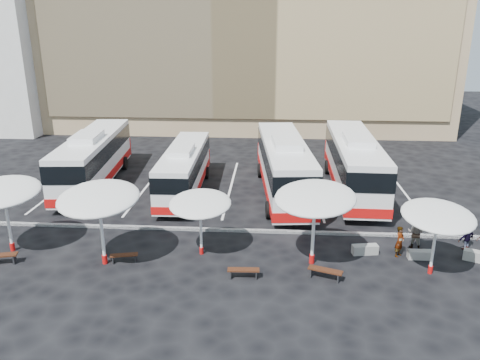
# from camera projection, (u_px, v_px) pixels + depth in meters

# --- Properties ---
(ground) EXTENTS (120.00, 120.00, 0.00)m
(ground) POSITION_uv_depth(u_px,v_px,m) (218.00, 235.00, 25.66)
(ground) COLOR black
(ground) RESTS_ON ground
(sandstone_building) EXTENTS (42.00, 18.25, 29.60)m
(sandstone_building) POSITION_uv_depth(u_px,v_px,m) (249.00, 8.00, 51.79)
(sandstone_building) COLOR tan
(sandstone_building) RESTS_ON ground
(curb_divider) EXTENTS (34.00, 0.25, 0.15)m
(curb_divider) POSITION_uv_depth(u_px,v_px,m) (219.00, 230.00, 26.11)
(curb_divider) COLOR black
(curb_divider) RESTS_ON ground
(bay_lines) EXTENTS (24.15, 12.00, 0.01)m
(bay_lines) POSITION_uv_depth(u_px,v_px,m) (231.00, 187.00, 33.22)
(bay_lines) COLOR white
(bay_lines) RESTS_ON ground
(bus_0) EXTENTS (3.69, 12.57, 3.93)m
(bus_0) POSITION_uv_depth(u_px,v_px,m) (94.00, 157.00, 33.19)
(bus_0) COLOR white
(bus_0) RESTS_ON ground
(bus_1) EXTENTS (2.68, 10.74, 3.39)m
(bus_1) POSITION_uv_depth(u_px,v_px,m) (184.00, 168.00, 31.64)
(bus_1) COLOR white
(bus_1) RESTS_ON ground
(bus_2) EXTENTS (3.88, 12.96, 4.05)m
(bus_2) POSITION_uv_depth(u_px,v_px,m) (284.00, 164.00, 31.26)
(bus_2) COLOR white
(bus_2) RESTS_ON ground
(bus_3) EXTENTS (3.19, 12.92, 4.09)m
(bus_3) POSITION_uv_depth(u_px,v_px,m) (354.00, 162.00, 31.84)
(bus_3) COLOR white
(bus_3) RESTS_ON ground
(sunshade_0) EXTENTS (4.29, 4.32, 3.75)m
(sunshade_0) POSITION_uv_depth(u_px,v_px,m) (3.00, 192.00, 22.88)
(sunshade_0) COLOR white
(sunshade_0) RESTS_ON ground
(sunshade_1) EXTENTS (3.78, 3.82, 3.95)m
(sunshade_1) POSITION_uv_depth(u_px,v_px,m) (99.00, 198.00, 21.54)
(sunshade_1) COLOR white
(sunshade_1) RESTS_ON ground
(sunshade_2) EXTENTS (3.13, 3.17, 3.19)m
(sunshade_2) POSITION_uv_depth(u_px,v_px,m) (200.00, 204.00, 22.69)
(sunshade_2) COLOR white
(sunshade_2) RESTS_ON ground
(sunshade_3) EXTENTS (4.97, 4.99, 3.96)m
(sunshade_3) POSITION_uv_depth(u_px,v_px,m) (315.00, 198.00, 21.57)
(sunshade_3) COLOR white
(sunshade_3) RESTS_ON ground
(sunshade_4) EXTENTS (3.46, 3.50, 3.38)m
(sunshade_4) POSITION_uv_depth(u_px,v_px,m) (438.00, 216.00, 20.80)
(sunshade_4) COLOR white
(sunshade_4) RESTS_ON ground
(wood_bench_0) EXTENTS (1.67, 0.82, 0.50)m
(wood_bench_0) POSITION_uv_depth(u_px,v_px,m) (0.00, 257.00, 22.43)
(wood_bench_0) COLOR black
(wood_bench_0) RESTS_ON ground
(wood_bench_1) EXTENTS (1.37, 0.62, 0.41)m
(wood_bench_1) POSITION_uv_depth(u_px,v_px,m) (124.00, 256.00, 22.64)
(wood_bench_1) COLOR black
(wood_bench_1) RESTS_ON ground
(wood_bench_2) EXTENTS (1.46, 0.45, 0.44)m
(wood_bench_2) POSITION_uv_depth(u_px,v_px,m) (243.00, 271.00, 21.21)
(wood_bench_2) COLOR black
(wood_bench_2) RESTS_ON ground
(wood_bench_3) EXTENTS (1.60, 0.92, 0.48)m
(wood_bench_3) POSITION_uv_depth(u_px,v_px,m) (325.00, 272.00, 21.12)
(wood_bench_3) COLOR black
(wood_bench_3) RESTS_ON ground
(conc_bench_0) EXTENTS (1.33, 0.64, 0.48)m
(conc_bench_0) POSITION_uv_depth(u_px,v_px,m) (365.00, 249.00, 23.47)
(conc_bench_0) COLOR gray
(conc_bench_0) RESTS_ON ground
(conc_bench_1) EXTENTS (1.19, 0.42, 0.44)m
(conc_bench_1) POSITION_uv_depth(u_px,v_px,m) (420.00, 255.00, 22.99)
(conc_bench_1) COLOR gray
(conc_bench_1) RESTS_ON ground
(conc_bench_2) EXTENTS (1.40, 0.95, 0.50)m
(conc_bench_2) POSITION_uv_depth(u_px,v_px,m) (478.00, 257.00, 22.74)
(conc_bench_2) COLOR gray
(conc_bench_2) RESTS_ON ground
(passenger_0) EXTENTS (0.66, 0.68, 1.58)m
(passenger_0) POSITION_uv_depth(u_px,v_px,m) (400.00, 242.00, 23.09)
(passenger_0) COLOR black
(passenger_0) RESTS_ON ground
(passenger_1) EXTENTS (1.05, 0.98, 1.73)m
(passenger_1) POSITION_uv_depth(u_px,v_px,m) (416.00, 233.00, 23.84)
(passenger_1) COLOR black
(passenger_1) RESTS_ON ground
(passenger_3) EXTENTS (1.14, 0.97, 1.52)m
(passenger_3) POSITION_uv_depth(u_px,v_px,m) (466.00, 236.00, 23.80)
(passenger_3) COLOR black
(passenger_3) RESTS_ON ground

